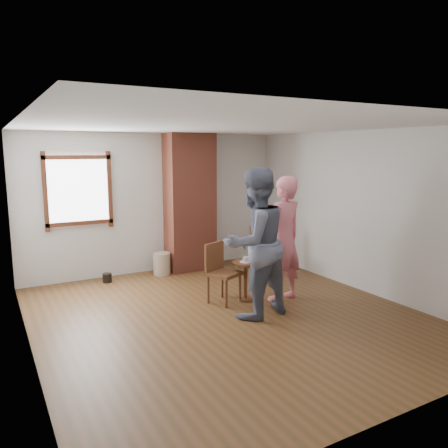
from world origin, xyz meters
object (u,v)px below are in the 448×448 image
at_px(man, 255,243).
at_px(person_pink, 283,239).
at_px(dining_chair_right, 263,248).
at_px(stoneware_crock, 162,264).
at_px(dining_chair_left, 220,269).
at_px(side_table, 245,275).

relative_size(man, person_pink, 1.08).
height_order(dining_chair_right, person_pink, person_pink).
xyz_separation_m(stoneware_crock, dining_chair_right, (1.65, -0.89, 0.30)).
distance_m(dining_chair_left, person_pink, 1.05).
relative_size(dining_chair_left, man, 0.44).
distance_m(stoneware_crock, dining_chair_left, 1.87).
bearing_deg(man, dining_chair_left, -88.84).
xyz_separation_m(stoneware_crock, man, (0.37, -2.57, 0.82)).
distance_m(stoneware_crock, man, 2.72).
bearing_deg(side_table, stoneware_crock, 107.15).
bearing_deg(stoneware_crock, man, -81.82).
distance_m(stoneware_crock, side_table, 2.06).
height_order(side_table, man, man).
bearing_deg(stoneware_crock, dining_chair_left, -82.72).
xyz_separation_m(dining_chair_right, person_pink, (-0.54, -1.32, 0.45)).
bearing_deg(person_pink, dining_chair_right, -120.84).
relative_size(dining_chair_left, dining_chair_right, 1.01).
bearing_deg(side_table, dining_chair_right, 45.67).
relative_size(stoneware_crock, man, 0.20).
bearing_deg(person_pink, dining_chair_left, -32.26).
relative_size(stoneware_crock, dining_chair_right, 0.46).
xyz_separation_m(stoneware_crock, side_table, (0.61, -1.96, 0.20)).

